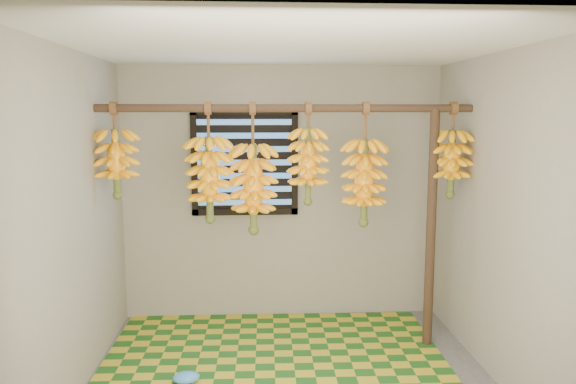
{
  "coord_description": "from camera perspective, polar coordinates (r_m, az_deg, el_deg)",
  "views": [
    {
      "loc": [
        -0.27,
        -3.78,
        1.97
      ],
      "look_at": [
        0.0,
        0.55,
        1.35
      ],
      "focal_mm": 35.0,
      "sensor_mm": 36.0,
      "label": 1
    }
  ],
  "objects": [
    {
      "name": "woven_mat",
      "position": [
        4.62,
        -1.36,
        -17.07
      ],
      "size": [
        2.78,
        2.25,
        0.01
      ],
      "primitive_type": "cube",
      "rotation": [
        0.0,
        0.0,
        -0.02
      ],
      "color": "#1D5519",
      "rests_on": "floor"
    },
    {
      "name": "wall_right",
      "position": [
        4.25,
        21.22,
        -2.88
      ],
      "size": [
        0.01,
        3.0,
        2.4
      ],
      "primitive_type": "cube",
      "color": "gray",
      "rests_on": "floor"
    },
    {
      "name": "banana_bunch_c",
      "position": [
        4.53,
        -3.55,
        0.35
      ],
      "size": [
        0.35,
        0.35,
        1.05
      ],
      "color": "brown",
      "rests_on": "hanging_pole"
    },
    {
      "name": "banana_bunch_a",
      "position": [
        4.63,
        -17.06,
        2.8
      ],
      "size": [
        0.33,
        0.33,
        0.75
      ],
      "color": "brown",
      "rests_on": "hanging_pole"
    },
    {
      "name": "wall_left",
      "position": [
        4.06,
        -21.26,
        -3.39
      ],
      "size": [
        0.01,
        3.0,
        2.4
      ],
      "primitive_type": "cube",
      "color": "gray",
      "rests_on": "floor"
    },
    {
      "name": "support_post",
      "position": [
        4.82,
        14.31,
        -3.74
      ],
      "size": [
        0.08,
        0.08,
        2.0
      ],
      "primitive_type": "cylinder",
      "color": "#493121",
      "rests_on": "floor"
    },
    {
      "name": "hanging_pole",
      "position": [
        4.49,
        -0.12,
        8.51
      ],
      "size": [
        3.0,
        0.06,
        0.06
      ],
      "primitive_type": "cylinder",
      "rotation": [
        0.0,
        1.57,
        0.0
      ],
      "color": "#493121",
      "rests_on": "wall_left"
    },
    {
      "name": "wall_back",
      "position": [
        5.35,
        -0.63,
        -0.14
      ],
      "size": [
        3.0,
        0.01,
        2.4
      ],
      "primitive_type": "cube",
      "color": "gray",
      "rests_on": "floor"
    },
    {
      "name": "banana_bunch_b",
      "position": [
        4.53,
        -7.99,
        1.29
      ],
      "size": [
        0.36,
        0.36,
        0.96
      ],
      "color": "brown",
      "rests_on": "hanging_pole"
    },
    {
      "name": "banana_bunch_d",
      "position": [
        4.53,
        2.05,
        2.66
      ],
      "size": [
        0.32,
        0.32,
        0.82
      ],
      "color": "brown",
      "rests_on": "hanging_pole"
    },
    {
      "name": "ceiling",
      "position": [
        3.82,
        0.53,
        14.66
      ],
      "size": [
        3.0,
        3.0,
        0.01
      ],
      "primitive_type": "cube",
      "color": "silver",
      "rests_on": "wall_back"
    },
    {
      "name": "window",
      "position": [
        5.28,
        -4.42,
        3.01
      ],
      "size": [
        1.0,
        0.04,
        1.0
      ],
      "color": "black",
      "rests_on": "wall_back"
    },
    {
      "name": "banana_bunch_e",
      "position": [
        4.61,
        7.75,
        0.98
      ],
      "size": [
        0.34,
        0.34,
        1.0
      ],
      "color": "brown",
      "rests_on": "hanging_pole"
    },
    {
      "name": "plastic_bag",
      "position": [
        4.37,
        -10.3,
        -18.06
      ],
      "size": [
        0.22,
        0.18,
        0.08
      ],
      "primitive_type": "ellipsoid",
      "rotation": [
        0.0,
        0.0,
        0.18
      ],
      "color": "#3E8BE8",
      "rests_on": "woven_mat"
    },
    {
      "name": "banana_bunch_f",
      "position": [
        4.79,
        16.26,
        2.79
      ],
      "size": [
        0.32,
        0.32,
        0.77
      ],
      "color": "brown",
      "rests_on": "hanging_pole"
    }
  ]
}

